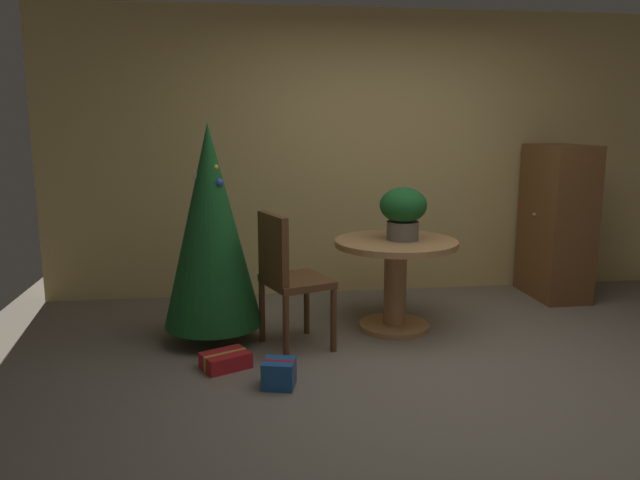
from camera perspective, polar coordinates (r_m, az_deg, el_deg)
ground_plane at (r=3.99m, az=11.54°, el=-12.84°), size 6.60×6.60×0.00m
back_wall_panel at (r=5.79m, az=4.86°, el=7.96°), size 6.00×0.10×2.60m
round_dining_table at (r=4.77m, az=7.05°, el=-2.60°), size 0.94×0.94×0.71m
flower_vase at (r=4.70m, az=7.73°, el=2.80°), size 0.36×0.36×0.40m
wooden_chair_left at (r=4.30m, az=-3.12°, el=-3.07°), size 0.55×0.58×0.98m
holiday_tree at (r=4.46m, az=-10.15°, el=1.26°), size 0.71×0.71×1.59m
gift_box_blue at (r=3.83m, az=-3.84°, el=-12.30°), size 0.23×0.23×0.17m
gift_box_red at (r=4.15m, az=-8.78°, el=-11.01°), size 0.36×0.32×0.10m
wooden_cabinet at (r=6.00m, az=21.17°, el=1.59°), size 0.44×0.72×1.40m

